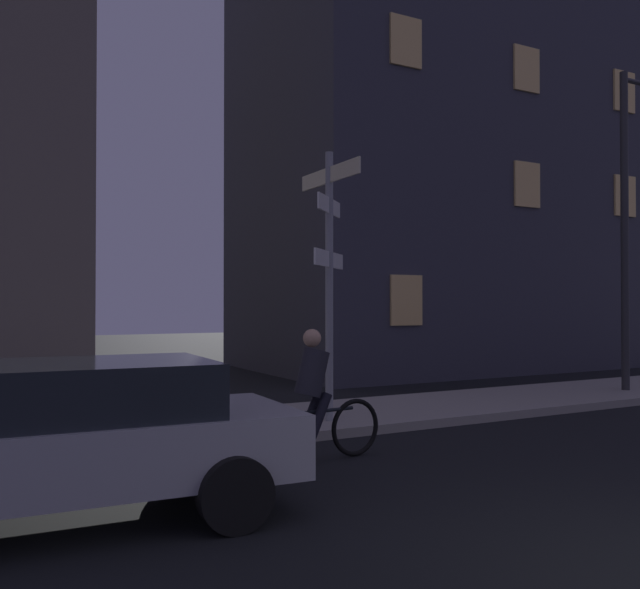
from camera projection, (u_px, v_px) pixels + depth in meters
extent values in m
cube|color=gray|center=(284.00, 422.00, 10.43)|extent=(40.00, 2.56, 0.14)
cylinder|color=gray|center=(329.00, 286.00, 10.16)|extent=(0.12, 0.12, 4.09)
cube|color=beige|center=(329.00, 175.00, 10.18)|extent=(0.03, 1.76, 0.24)
cube|color=white|center=(329.00, 206.00, 10.17)|extent=(0.85, 0.85, 0.24)
cube|color=white|center=(329.00, 259.00, 10.16)|extent=(1.10, 1.10, 0.24)
cylinder|color=#2D2D30|center=(625.00, 230.00, 13.81)|extent=(0.16, 0.16, 6.59)
cylinder|color=#2D2D30|center=(640.00, 83.00, 14.11)|extent=(1.06, 0.10, 0.10)
cube|color=#B7B7BC|center=(43.00, 453.00, 5.71)|extent=(4.45, 1.87, 0.58)
cube|color=#23282D|center=(92.00, 389.00, 5.89)|extent=(2.11, 1.62, 0.48)
cylinder|color=black|center=(235.00, 494.00, 5.58)|extent=(0.65, 0.25, 0.64)
cylinder|color=black|center=(186.00, 454.00, 7.07)|extent=(0.65, 0.25, 0.64)
torus|color=black|center=(355.00, 427.00, 8.39)|extent=(0.72, 0.13, 0.72)
torus|color=black|center=(280.00, 437.00, 7.77)|extent=(0.72, 0.13, 0.72)
cylinder|color=black|center=(319.00, 411.00, 8.08)|extent=(1.00, 0.14, 0.04)
cylinder|color=#26262D|center=(312.00, 373.00, 8.03)|extent=(0.48, 0.36, 0.61)
sphere|color=tan|center=(312.00, 338.00, 8.04)|extent=(0.22, 0.22, 0.22)
cylinder|color=black|center=(311.00, 413.00, 8.13)|extent=(0.35, 0.15, 0.55)
cylinder|color=black|center=(320.00, 415.00, 7.98)|extent=(0.35, 0.15, 0.55)
cube|color=#383842|center=(442.00, 71.00, 20.96)|extent=(11.84, 7.04, 18.47)
cube|color=#F2C672|center=(406.00, 300.00, 15.86)|extent=(0.90, 0.06, 1.20)
cube|color=#F2C672|center=(527.00, 185.00, 17.78)|extent=(0.90, 0.06, 1.20)
cube|color=#F2C672|center=(625.00, 196.00, 19.66)|extent=(0.90, 0.06, 1.20)
cube|color=#F2C672|center=(406.00, 41.00, 15.94)|extent=(0.90, 0.06, 1.20)
cube|color=#F2C672|center=(527.00, 69.00, 17.82)|extent=(0.90, 0.06, 1.20)
cube|color=#F2C672|center=(624.00, 91.00, 19.71)|extent=(0.90, 0.06, 1.20)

